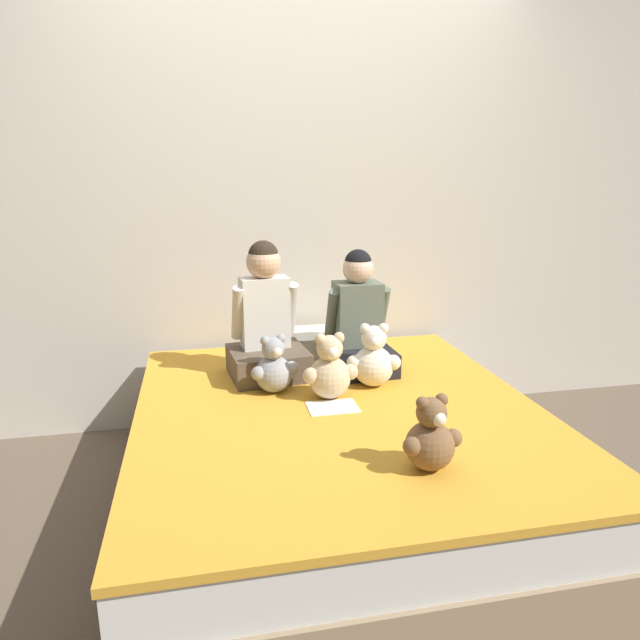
{
  "coord_description": "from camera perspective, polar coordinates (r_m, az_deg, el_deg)",
  "views": [
    {
      "loc": [
        -0.54,
        -2.17,
        1.44
      ],
      "look_at": [
        0.0,
        0.38,
        0.75
      ],
      "focal_mm": 32.0,
      "sensor_mm": 36.0,
      "label": 1
    }
  ],
  "objects": [
    {
      "name": "teddy_bear_held_by_left_child",
      "position": [
        2.56,
        -4.64,
        -4.82
      ],
      "size": [
        0.22,
        0.17,
        0.27
      ],
      "rotation": [
        0.0,
        0.0,
        0.25
      ],
      "color": "#939399",
      "rests_on": "bed"
    },
    {
      "name": "wall_behind_bed",
      "position": [
        3.26,
        -2.42,
        11.42
      ],
      "size": [
        8.0,
        0.06,
        2.5
      ],
      "color": "beige",
      "rests_on": "ground_plane"
    },
    {
      "name": "sign_card",
      "position": [
        2.43,
        1.27,
        -8.71
      ],
      "size": [
        0.21,
        0.15,
        0.0
      ],
      "color": "white",
      "rests_on": "bed"
    },
    {
      "name": "ground_plane",
      "position": [
        2.66,
        1.78,
        -17.98
      ],
      "size": [
        14.0,
        14.0,
        0.0
      ],
      "primitive_type": "plane",
      "color": "brown"
    },
    {
      "name": "teddy_bear_between_children",
      "position": [
        2.48,
        0.98,
        -5.11
      ],
      "size": [
        0.25,
        0.19,
        0.29
      ],
      "rotation": [
        0.0,
        0.0,
        0.06
      ],
      "color": "#D1B78E",
      "rests_on": "bed"
    },
    {
      "name": "bed",
      "position": [
        2.54,
        1.83,
        -13.55
      ],
      "size": [
        1.69,
        1.89,
        0.47
      ],
      "color": "#997F60",
      "rests_on": "ground_plane"
    },
    {
      "name": "teddy_bear_held_by_right_child",
      "position": [
        2.63,
        5.36,
        -3.99
      ],
      "size": [
        0.25,
        0.19,
        0.3
      ],
      "rotation": [
        0.0,
        0.0,
        -0.19
      ],
      "color": "silver",
      "rests_on": "bed"
    },
    {
      "name": "child_on_right",
      "position": [
        2.84,
        3.86,
        -0.26
      ],
      "size": [
        0.32,
        0.38,
        0.6
      ],
      "rotation": [
        0.0,
        0.0,
        0.03
      ],
      "color": "black",
      "rests_on": "bed"
    },
    {
      "name": "child_on_left",
      "position": [
        2.74,
        -5.41,
        -0.47
      ],
      "size": [
        0.39,
        0.37,
        0.65
      ],
      "rotation": [
        0.0,
        0.0,
        0.11
      ],
      "color": "brown",
      "rests_on": "bed"
    },
    {
      "name": "teddy_bear_at_foot_of_bed",
      "position": [
        1.96,
        10.99,
        -11.54
      ],
      "size": [
        0.22,
        0.17,
        0.26
      ],
      "rotation": [
        0.0,
        0.0,
        0.19
      ],
      "color": "brown",
      "rests_on": "bed"
    },
    {
      "name": "pillow_at_headboard",
      "position": [
        3.12,
        -1.46,
        -2.23
      ],
      "size": [
        0.47,
        0.3,
        0.11
      ],
      "color": "silver",
      "rests_on": "bed"
    }
  ]
}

